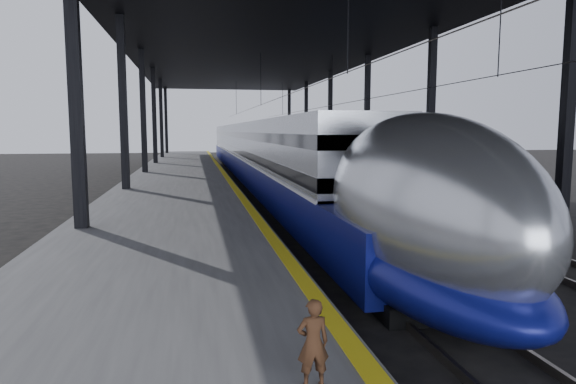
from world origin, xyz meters
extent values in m
plane|color=black|center=(0.00, 0.00, 0.00)|extent=(160.00, 160.00, 0.00)
cube|color=#4C4C4F|center=(-3.50, 20.00, 0.50)|extent=(6.00, 80.00, 1.00)
cube|color=gold|center=(-0.70, 20.00, 1.00)|extent=(0.30, 80.00, 0.01)
cube|color=slate|center=(1.28, 20.00, 0.08)|extent=(0.08, 80.00, 0.16)
cube|color=slate|center=(2.72, 20.00, 0.08)|extent=(0.08, 80.00, 0.16)
cube|color=slate|center=(6.28, 20.00, 0.08)|extent=(0.08, 80.00, 0.16)
cube|color=slate|center=(7.72, 20.00, 0.08)|extent=(0.08, 80.00, 0.16)
cube|color=black|center=(-5.80, 5.00, 4.50)|extent=(0.35, 0.35, 9.00)
cube|color=black|center=(9.60, 5.00, 4.50)|extent=(0.35, 0.35, 9.00)
cube|color=black|center=(-5.80, 15.00, 4.50)|extent=(0.35, 0.35, 9.00)
cube|color=black|center=(9.60, 15.00, 4.50)|extent=(0.35, 0.35, 9.00)
cube|color=black|center=(-5.80, 25.00, 4.50)|extent=(0.35, 0.35, 9.00)
cube|color=black|center=(9.60, 25.00, 4.50)|extent=(0.35, 0.35, 9.00)
cube|color=black|center=(-5.80, 35.00, 4.50)|extent=(0.35, 0.35, 9.00)
cube|color=black|center=(9.60, 35.00, 4.50)|extent=(0.35, 0.35, 9.00)
cube|color=black|center=(-5.80, 45.00, 4.50)|extent=(0.35, 0.35, 9.00)
cube|color=black|center=(9.60, 45.00, 4.50)|extent=(0.35, 0.35, 9.00)
cube|color=black|center=(-5.80, 55.00, 4.50)|extent=(0.35, 0.35, 9.00)
cube|color=black|center=(9.60, 55.00, 4.50)|extent=(0.35, 0.35, 9.00)
cube|color=black|center=(1.90, 20.00, 9.25)|extent=(18.00, 75.00, 0.45)
cylinder|color=slate|center=(2.00, 20.00, 5.50)|extent=(0.03, 74.00, 0.03)
cylinder|color=slate|center=(7.00, 20.00, 5.50)|extent=(0.03, 74.00, 0.03)
cube|color=#ADAFB4|center=(2.00, 31.33, 2.28)|extent=(2.88, 57.00, 3.97)
cube|color=navy|center=(2.00, 29.83, 1.04)|extent=(2.96, 62.00, 1.54)
cube|color=silver|center=(2.00, 31.33, 1.84)|extent=(2.98, 57.00, 0.10)
cube|color=black|center=(2.00, 31.33, 3.42)|extent=(2.92, 57.00, 0.42)
cube|color=black|center=(2.00, 31.33, 2.28)|extent=(2.92, 57.00, 0.42)
ellipsoid|color=#ADAFB4|center=(2.00, -0.17, 2.13)|extent=(2.88, 8.40, 3.97)
ellipsoid|color=navy|center=(2.00, -0.17, 0.99)|extent=(2.96, 8.40, 1.69)
ellipsoid|color=black|center=(2.00, -2.77, 2.93)|extent=(1.49, 2.20, 0.89)
cube|color=black|center=(2.00, -0.17, 0.20)|extent=(2.18, 2.60, 0.40)
cube|color=black|center=(2.00, 21.83, 0.20)|extent=(2.18, 2.60, 0.40)
cube|color=navy|center=(7.00, 19.07, 2.08)|extent=(2.91, 18.00, 3.95)
cube|color=#919399|center=(7.00, 10.67, 2.08)|extent=(2.96, 1.20, 4.00)
cube|color=black|center=(7.00, 10.05, 2.96)|extent=(1.77, 0.06, 0.88)
cube|color=#A81D0C|center=(7.00, 10.05, 1.61)|extent=(1.25, 0.06, 0.57)
cube|color=#919399|center=(7.00, 38.07, 2.08)|extent=(2.91, 18.00, 3.95)
cube|color=#919399|center=(7.00, 57.07, 2.08)|extent=(2.91, 18.00, 3.95)
cube|color=black|center=(7.00, 13.07, 0.18)|extent=(2.29, 2.40, 0.36)
cube|color=black|center=(7.00, 35.07, 0.18)|extent=(2.29, 2.40, 0.36)
imported|color=#432716|center=(-1.43, -5.10, 1.49)|extent=(0.36, 0.25, 0.97)
camera|label=1|loc=(-2.65, -10.21, 3.74)|focal=32.00mm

